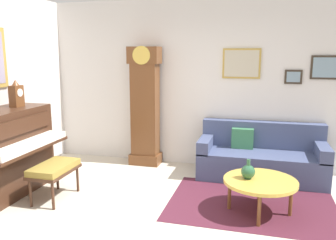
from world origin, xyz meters
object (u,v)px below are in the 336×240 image
at_px(piano_bench, 54,170).
at_px(mantel_clock, 16,95).
at_px(green_jug, 248,172).
at_px(couch, 261,157).
at_px(grandfather_clock, 145,109).
at_px(piano, 4,153).
at_px(coffee_table, 260,182).

height_order(piano_bench, mantel_clock, mantel_clock).
height_order(mantel_clock, green_jug, mantel_clock).
distance_m(couch, green_jug, 1.30).
xyz_separation_m(grandfather_clock, mantel_clock, (-1.40, -1.45, 0.38)).
distance_m(piano, mantel_clock, 0.82).
bearing_deg(piano_bench, green_jug, 6.71).
height_order(grandfather_clock, couch, grandfather_clock).
xyz_separation_m(couch, mantel_clock, (-3.35, -1.28, 1.03)).
bearing_deg(mantel_clock, green_jug, 0.08).
bearing_deg(grandfather_clock, coffee_table, -36.67).
bearing_deg(couch, green_jug, -96.87).
bearing_deg(mantel_clock, couch, 20.97).
relative_size(coffee_table, mantel_clock, 2.32).
xyz_separation_m(piano_bench, green_jug, (2.48, 0.29, 0.10)).
distance_m(piano_bench, grandfather_clock, 1.95).
bearing_deg(couch, piano_bench, -149.15).
bearing_deg(coffee_table, green_jug, 177.92).
xyz_separation_m(piano_bench, coffee_table, (2.63, 0.29, -0.02)).
bearing_deg(piano, grandfather_clock, 51.88).
height_order(piano, coffee_table, piano).
relative_size(piano, coffee_table, 1.64).
bearing_deg(piano, coffee_table, 5.77).
height_order(grandfather_clock, green_jug, grandfather_clock).
relative_size(piano_bench, mantel_clock, 1.84).
bearing_deg(piano, piano_bench, 4.11).
bearing_deg(green_jug, coffee_table, -2.08).
height_order(piano, grandfather_clock, grandfather_clock).
xyz_separation_m(grandfather_clock, green_jug, (1.80, -1.44, -0.46)).
bearing_deg(grandfather_clock, green_jug, -38.77).
bearing_deg(coffee_table, grandfather_clock, 143.33).
distance_m(coffee_table, mantel_clock, 3.48).
height_order(piano_bench, coffee_table, piano_bench).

